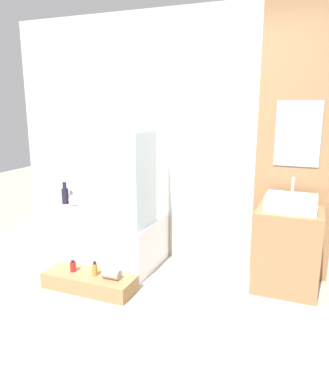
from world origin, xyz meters
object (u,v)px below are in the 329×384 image
Objects in this scene: vase_tall_dark at (65,195)px; vase_round_light at (74,200)px; bathtub at (97,238)px; bottle_soap_primary at (73,266)px; wooden_step_bench at (89,282)px; bottle_soap_secondary at (95,269)px; sink at (291,203)px.

vase_tall_dark is 1.93× the size of vase_round_light.
bottle_soap_primary is (0.12, -0.61, -0.06)m from bathtub.
wooden_step_bench is 6.41× the size of bottle_soap_secondary.
bottle_soap_secondary is (0.06, 0.00, 0.13)m from wooden_step_bench.
vase_tall_dark is at bearing 134.92° from wooden_step_bench.
bottle_soap_primary is (-1.84, -0.71, -0.62)m from sink.
wooden_step_bench is 1.25m from vase_round_light.
vase_round_light reaches higher than bathtub.
bathtub is at bearing 101.36° from bottle_soap_primary.
sink reaches higher than bathtub.
wooden_step_bench is 3.28× the size of vase_tall_dark.
bathtub is 12.71× the size of bottle_soap_primary.
bathtub is 5.25× the size of vase_tall_dark.
vase_round_light reaches higher than bottle_soap_primary.
sink is at bearing -4.18° from vase_tall_dark.
bottle_soap_secondary is (0.24, 0.00, 0.01)m from bottle_soap_primary.
bottle_soap_primary is at bearing -180.00° from wooden_step_bench.
bottle_soap_secondary is at bearing -43.09° from vase_tall_dark.
bathtub reaches higher than bottle_soap_secondary.
bathtub is at bearing 115.86° from wooden_step_bench.
vase_round_light is (-2.42, 0.16, -0.25)m from sink.
vase_round_light reaches higher than wooden_step_bench.
wooden_step_bench is at bearing -45.08° from vase_tall_dark.
bottle_soap_secondary is (-1.61, -0.71, -0.61)m from sink.
wooden_step_bench is at bearing -64.14° from bathtub.
bottle_soap_primary is (-0.17, -0.00, 0.12)m from wooden_step_bench.
sink is at bearing 23.90° from bottle_soap_secondary.
bottle_soap_primary is at bearing -180.00° from bottle_soap_secondary.
bathtub is 1.60× the size of wooden_step_bench.
vase_tall_dark is (-2.57, 0.19, -0.21)m from sink.
vase_round_light is at bearing 176.22° from sink.
vase_tall_dark reaches higher than vase_round_light.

